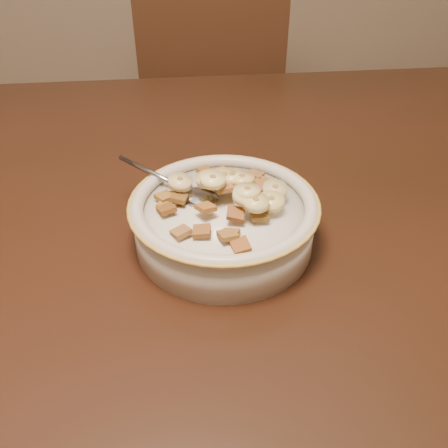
{
  "coord_description": "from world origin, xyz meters",
  "views": [
    {
      "loc": [
        0.03,
        -0.64,
        1.16
      ],
      "look_at": [
        0.09,
        -0.14,
        0.78
      ],
      "focal_mm": 40.0,
      "sensor_mm": 36.0,
      "label": 1
    }
  ],
  "objects": [
    {
      "name": "cereal_square_26",
      "position": [
        0.12,
        -0.12,
        0.82
      ],
      "size": [
        0.02,
        0.02,
        0.01
      ],
      "primitive_type": "cube",
      "rotation": [
        -0.06,
        -0.15,
        0.05
      ],
      "color": "brown",
      "rests_on": "milk"
    },
    {
      "name": "banana_slice_5",
      "position": [
        0.12,
        -0.16,
        0.84
      ],
      "size": [
        0.04,
        0.04,
        0.01
      ],
      "primitive_type": "cylinder",
      "rotation": [
        0.09,
        0.03,
        2.7
      ],
      "color": "#C9BC71",
      "rests_on": "milk"
    },
    {
      "name": "cereal_square_6",
      "position": [
        0.14,
        -0.11,
        0.82
      ],
      "size": [
        0.03,
        0.03,
        0.01
      ],
      "primitive_type": "cube",
      "rotation": [
        0.18,
        0.08,
        0.89
      ],
      "color": "brown",
      "rests_on": "milk"
    },
    {
      "name": "cereal_square_17",
      "position": [
        0.11,
        -0.09,
        0.81
      ],
      "size": [
        0.03,
        0.03,
        0.01
      ],
      "primitive_type": "cube",
      "rotation": [
        -0.24,
        0.17,
        0.46
      ],
      "color": "#976027",
      "rests_on": "milk"
    },
    {
      "name": "spoon",
      "position": [
        0.07,
        -0.12,
        0.81
      ],
      "size": [
        0.07,
        0.07,
        0.01
      ],
      "primitive_type": "ellipsoid",
      "rotation": [
        0.0,
        0.0,
        4.04
      ],
      "color": "gray",
      "rests_on": "cereal_bowl"
    },
    {
      "name": "cereal_square_18",
      "position": [
        0.09,
        -0.2,
        0.81
      ],
      "size": [
        0.03,
        0.03,
        0.01
      ],
      "primitive_type": "cube",
      "rotation": [
        -0.17,
        0.15,
        1.11
      ],
      "color": "#9B652A",
      "rests_on": "milk"
    },
    {
      "name": "cereal_square_22",
      "position": [
        0.1,
        -0.13,
        0.83
      ],
      "size": [
        0.02,
        0.02,
        0.01
      ],
      "primitive_type": "cube",
      "rotation": [
        -0.16,
        0.1,
        1.53
      ],
      "color": "#9A6533",
      "rests_on": "milk"
    },
    {
      "name": "banana_slice_10",
      "position": [
        0.04,
        -0.11,
        0.83
      ],
      "size": [
        0.03,
        0.03,
        0.02
      ],
      "primitive_type": "cylinder",
      "rotation": [
        0.07,
        0.13,
        0.02
      ],
      "color": "#D9B870",
      "rests_on": "milk"
    },
    {
      "name": "banana_slice_8",
      "position": [
        0.13,
        -0.17,
        0.83
      ],
      "size": [
        0.04,
        0.04,
        0.01
      ],
      "primitive_type": "cylinder",
      "rotation": [
        -0.02,
        -0.09,
        2.68
      ],
      "color": "#DACC72",
      "rests_on": "milk"
    },
    {
      "name": "banana_slice_7",
      "position": [
        0.12,
        -0.16,
        0.83
      ],
      "size": [
        0.04,
        0.04,
        0.02
      ],
      "primitive_type": "cylinder",
      "rotation": [
        0.13,
        -0.11,
        1.31
      ],
      "color": "#D2BC86",
      "rests_on": "milk"
    },
    {
      "name": "cereal_square_7",
      "position": [
        0.02,
        -0.13,
        0.81
      ],
      "size": [
        0.03,
        0.03,
        0.01
      ],
      "primitive_type": "cube",
      "rotation": [
        0.09,
        -0.06,
        2.7
      ],
      "color": "olive",
      "rests_on": "milk"
    },
    {
      "name": "cereal_square_25",
      "position": [
        0.02,
        -0.12,
        0.81
      ],
      "size": [
        0.03,
        0.03,
        0.01
      ],
      "primitive_type": "cube",
      "rotation": [
        0.07,
        0.06,
        2.15
      ],
      "color": "brown",
      "rests_on": "milk"
    },
    {
      "name": "cereal_square_2",
      "position": [
        0.03,
        -0.12,
        0.81
      ],
      "size": [
        0.03,
        0.03,
        0.01
      ],
      "primitive_type": "cube",
      "rotation": [
        -0.18,
        -0.18,
        2.88
      ],
      "color": "brown",
      "rests_on": "milk"
    },
    {
      "name": "cereal_square_5",
      "position": [
        0.15,
        -0.1,
        0.81
      ],
      "size": [
        0.03,
        0.03,
        0.01
      ],
      "primitive_type": "cube",
      "rotation": [
        0.17,
        -0.03,
        1.01
      ],
      "color": "brown",
      "rests_on": "milk"
    },
    {
      "name": "chair",
      "position": [
        0.17,
        0.6,
        0.49
      ],
      "size": [
        0.47,
        0.47,
        0.97
      ],
      "primitive_type": "cube",
      "rotation": [
        0.0,
        0.0,
        -0.09
      ],
      "color": "#392113",
      "rests_on": "floor"
    },
    {
      "name": "milk",
      "position": [
        0.09,
        -0.14,
        0.8
      ],
      "size": [
        0.19,
        0.19,
        0.0
      ],
      "primitive_type": "cylinder",
      "color": "silver",
      "rests_on": "cereal_bowl"
    },
    {
      "name": "table",
      "position": [
        0.0,
        0.0,
        0.73
      ],
      "size": [
        1.42,
        0.93,
        0.04
      ],
      "primitive_type": "cube",
      "rotation": [
        0.0,
        0.0,
        -0.02
      ],
      "color": "black",
      "rests_on": "floor"
    },
    {
      "name": "cereal_square_10",
      "position": [
        0.13,
        -0.18,
        0.81
      ],
      "size": [
        0.02,
        0.02,
        0.01
      ],
      "primitive_type": "cube",
      "rotation": [
        0.07,
        -0.04,
        3.11
      ],
      "color": "brown",
      "rests_on": "milk"
    },
    {
      "name": "banana_slice_1",
      "position": [
        0.16,
        -0.14,
        0.82
      ],
      "size": [
        0.04,
        0.04,
        0.01
      ],
      "primitive_type": "cylinder",
      "rotation": [
        0.05,
        -0.14,
        1.27
      ],
      "color": "#CCBC85",
      "rests_on": "milk"
    },
    {
      "name": "cereal_square_12",
      "position": [
        0.07,
        -0.16,
        0.82
      ],
      "size": [
        0.03,
        0.03,
        0.01
      ],
      "primitive_type": "cube",
      "rotation": [
        -0.15,
        0.17,
        0.49
      ],
      "color": "brown",
      "rests_on": "milk"
    },
    {
      "name": "cereal_square_20",
      "position": [
        0.08,
        -0.07,
        0.81
      ],
      "size": [
        0.03,
        0.03,
        0.01
      ],
      "primitive_type": "cube",
      "rotation": [
        0.18,
        0.17,
        0.79
      ],
      "color": "brown",
      "rests_on": "milk"
    },
    {
      "name": "banana_slice_4",
      "position": [
        0.08,
        -0.12,
        0.84
      ],
      "size": [
        0.04,
        0.04,
        0.01
      ],
      "primitive_type": "cylinder",
      "rotation": [
        -0.08,
        -0.1,
        0.82
      ],
      "color": "#F1DB7B",
      "rests_on": "milk"
    },
    {
      "name": "cereal_square_3",
      "position": [
        0.04,
        -0.13,
        0.81
      ],
      "size": [
        0.03,
        0.03,
        0.01
      ],
      "primitive_type": "cube",
      "rotation": [
        0.17,
        -0.15,
        2.83
      ],
      "color": "brown",
      "rests_on": "milk"
    },
    {
      "name": "cereal_square_4",
      "position": [
        0.1,
        -0.18,
        0.82
      ],
      "size": [
        0.02,
        0.02,
        0.01
      ],
      "primitive_type": "cube",
      "rotation": [
        0.22,
        -0.18,
        1.34
      ],
      "color": "brown",
      "rests_on": "milk"
    },
    {
      "name": "cereal_square_15",
      "position": [
        0.08,
        -0.1,
        0.82
      ],
      "size": [
        0.03,
        0.03,
        0.01
      ],
      "primitive_type": "cube",
      "rotation": [
        0.07,
        -0.05,
        2.67
      ],
      "color": "brown",
      "rests_on": "milk"
    },
    {
      "name": "cereal_square_14",
      "position": [
        0.04,
        -0.09,
        0.81
      ],
      "size": [
        0.03,
        0.03,
        0.01
      ],
      "primitive_type": "cube",
      "rotation": [
        -0.08,
        0.02,
        2.81
      ],
      "color": "brown",
      "rests_on": "milk"
    },
    {
      "name": "banana_slice_0",
      "position": [
        0.15,
        -0.16,
        0.82
      ],
      "size": [
        0.04,
        0.04,
        0.01
      ],
      "primitive_type": "cylinder",
      "rotation": [
        -0.08,
        -0.11,
        1.94
      ],
      "color": "#DDC972",
      "rests_on": "milk"
    },
    {
      "name": "cereal_square_1",
      "position": [
        0.09,
        -0.21,
        0.81
      ],
      "size": [
        0.02,
        0.03,
        0.01
      ],
      "primitive_type": "cube",
      "rotation": [
        0.08,
        0.16,
        1.84
      ],
      "color": "brown",
      "rests_on": "milk"
    },
    {
      "name": "cereal_square_11",
      "position": [
        0.1,
        -0.22,
        0.81
      ],
      "size": [
        0.02,
        0.02,
        0.01
      ],
      "primitive_type": "cube",
      "rotation": [
        0.19,
        -0.1,
        0.19
      ],
      "color": "brown",
      "rests_on": "milk"
    },
    {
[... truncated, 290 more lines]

